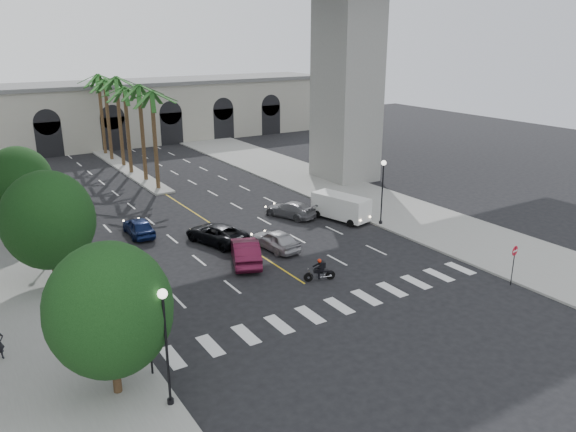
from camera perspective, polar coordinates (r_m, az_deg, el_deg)
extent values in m
plane|color=black|center=(33.48, 3.64, -8.11)|extent=(140.00, 140.00, 0.00)
cube|color=gray|center=(41.98, -26.36, -4.38)|extent=(8.00, 100.00, 0.15)
cube|color=gray|center=(53.20, 7.33, 1.88)|extent=(8.00, 100.00, 0.15)
cube|color=gray|center=(66.37, -15.95, 4.59)|extent=(2.00, 24.00, 0.20)
cube|color=#B2AD9F|center=(81.92, -19.72, 9.46)|extent=(70.00, 10.00, 8.00)
cube|color=slate|center=(81.47, -20.03, 12.41)|extent=(71.00, 10.50, 0.50)
cube|color=gray|center=(58.94, 6.02, 13.71)|extent=(5.00, 6.00, 20.80)
cylinder|color=#47331E|center=(56.08, -13.35, 7.29)|extent=(0.40, 0.40, 9.50)
cylinder|color=#47331E|center=(59.83, -14.56, 7.99)|extent=(0.40, 0.40, 9.80)
cylinder|color=#47331E|center=(63.56, -15.95, 8.21)|extent=(0.40, 0.40, 9.30)
cylinder|color=#47331E|center=(67.40, -16.70, 9.02)|extent=(0.40, 0.40, 10.10)
cylinder|color=#47331E|center=(71.19, -17.79, 9.16)|extent=(0.40, 0.40, 9.60)
cylinder|color=#47331E|center=(75.09, -18.39, 9.64)|extent=(0.40, 0.40, 9.90)
cylinder|color=#382616|center=(25.65, -17.08, -14.77)|extent=(0.36, 0.36, 2.34)
ellipsoid|color=black|center=(24.26, -17.70, -9.06)|extent=(5.20, 5.20, 5.72)
cylinder|color=#382616|center=(37.11, -22.62, -4.77)|extent=(0.36, 0.36, 2.45)
ellipsoid|color=black|center=(36.13, -23.18, -0.39)|extent=(5.44, 5.44, 5.98)
cylinder|color=#382616|center=(48.43, -25.21, -0.04)|extent=(0.36, 0.36, 2.27)
ellipsoid|color=black|center=(47.73, -25.65, 3.12)|extent=(5.04, 5.04, 5.54)
cylinder|color=black|center=(24.95, -11.83, -18.07)|extent=(0.28, 0.28, 0.36)
cylinder|color=black|center=(23.62, -12.21, -13.31)|extent=(0.11, 0.11, 5.00)
sphere|color=white|center=(22.42, -12.64, -7.72)|extent=(0.40, 0.40, 0.40)
cylinder|color=black|center=(43.26, -21.84, -2.98)|extent=(0.28, 0.28, 0.36)
cylinder|color=black|center=(42.51, -22.22, 0.07)|extent=(0.11, 0.11, 5.00)
sphere|color=white|center=(41.85, -22.63, 3.39)|extent=(0.40, 0.40, 0.40)
cylinder|color=black|center=(45.86, 9.38, -0.72)|extent=(0.28, 0.28, 0.36)
cylinder|color=black|center=(45.15, 9.54, 2.19)|extent=(0.11, 0.11, 5.00)
sphere|color=white|center=(44.54, 9.70, 5.35)|extent=(0.40, 0.40, 0.40)
cylinder|color=black|center=(26.14, -13.85, -12.32)|extent=(0.10, 0.10, 3.50)
cube|color=black|center=(25.42, -14.10, -9.39)|extent=(0.25, 0.18, 0.80)
cylinder|color=black|center=(29.55, -16.41, -8.82)|extent=(0.10, 0.10, 3.50)
cube|color=black|center=(28.92, -16.67, -6.16)|extent=(0.25, 0.18, 0.80)
cylinder|color=black|center=(35.14, 2.09, -6.23)|extent=(0.60, 0.29, 0.60)
cylinder|color=black|center=(35.52, 4.33, -6.00)|extent=(0.60, 0.29, 0.60)
cube|color=silver|center=(35.30, 3.30, -5.99)|extent=(0.47, 0.39, 0.26)
cube|color=black|center=(35.15, 3.07, -5.60)|extent=(0.59, 0.38, 0.20)
cube|color=black|center=(35.29, 3.77, -5.58)|extent=(0.50, 0.37, 0.12)
cylinder|color=black|center=(34.96, 2.45, -5.33)|extent=(0.21, 0.53, 0.03)
cube|color=black|center=(35.07, 3.42, -5.05)|extent=(0.37, 0.44, 0.52)
cube|color=black|center=(35.10, 3.68, -4.95)|extent=(0.23, 0.33, 0.38)
sphere|color=#AD200B|center=(34.90, 3.21, -4.56)|extent=(0.26, 0.26, 0.26)
imported|color=#A7A5AA|center=(40.06, -1.25, -2.43)|extent=(2.13, 4.43, 1.46)
imported|color=#4F0F26|center=(37.82, -4.35, -3.60)|extent=(3.52, 5.28, 1.64)
imported|color=black|center=(41.71, -7.31, -1.76)|extent=(3.82, 5.62, 1.43)
imported|color=slate|center=(47.15, 0.25, 0.67)|extent=(3.39, 4.93, 1.33)
imported|color=#101E4C|center=(44.27, -14.92, -1.06)|extent=(1.86, 4.27, 1.43)
cube|color=white|center=(46.45, 5.39, 1.00)|extent=(2.99, 5.24, 1.83)
cube|color=black|center=(45.06, 7.72, 0.67)|extent=(1.70, 0.64, 0.78)
cylinder|color=black|center=(45.06, 6.40, -0.74)|extent=(0.41, 0.68, 0.64)
cylinder|color=black|center=(46.39, 7.70, -0.24)|extent=(0.41, 0.68, 0.64)
cylinder|color=black|center=(47.11, 3.04, 0.19)|extent=(0.41, 0.68, 0.64)
cylinder|color=black|center=(48.39, 4.38, 0.65)|extent=(0.41, 0.68, 0.64)
cylinder|color=black|center=(36.92, 21.89, -4.74)|extent=(0.06, 0.06, 2.52)
cylinder|color=red|center=(36.57, 22.07, -3.30)|extent=(0.63, 0.14, 0.63)
cube|color=silver|center=(36.57, 22.07, -3.30)|extent=(0.48, 0.10, 0.10)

